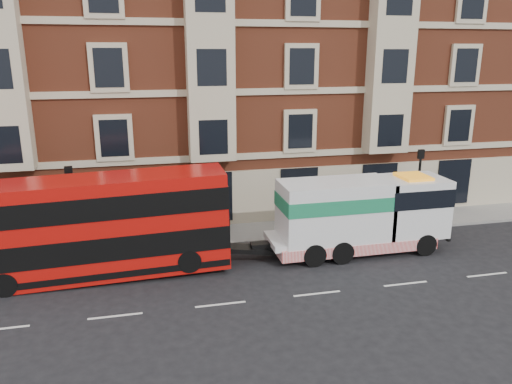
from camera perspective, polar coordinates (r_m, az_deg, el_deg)
The scene contains 7 objects.
ground at distance 20.12m, azimuth -4.07°, elevation -12.70°, with size 120.00×120.00×0.00m, color black.
sidewalk at distance 26.87m, azimuth -6.62°, elevation -5.05°, with size 90.00×3.00×0.15m, color slate.
victorian_terrace at distance 32.65m, azimuth -7.87°, elevation 16.49°, with size 45.00×12.00×20.40m.
lamp_post_west at distance 24.92m, azimuth -20.29°, elevation -1.32°, with size 0.35×0.15×4.35m.
lamp_post_east at distance 28.69m, azimuth 18.08°, elevation 1.06°, with size 0.35×0.15×4.35m.
double_decker_bus at distance 22.56m, azimuth -17.51°, elevation -3.65°, with size 11.02×2.53×4.46m.
tow_truck at distance 24.72m, azimuth 11.62°, elevation -2.54°, with size 8.82×2.61×3.68m.
Camera 1 is at (-2.62, -17.50, 9.58)m, focal length 35.00 mm.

